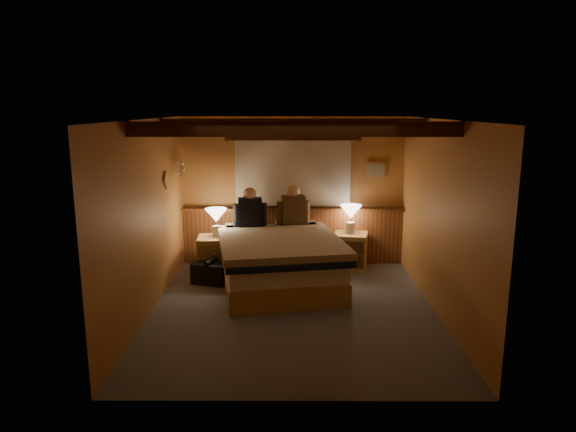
{
  "coord_description": "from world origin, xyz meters",
  "views": [
    {
      "loc": [
        -0.04,
        -6.19,
        2.54
      ],
      "look_at": [
        -0.07,
        0.4,
        1.14
      ],
      "focal_mm": 32.0,
      "sensor_mm": 36.0,
      "label": 1
    }
  ],
  "objects_px": {
    "lamp_left": "(216,217)",
    "person_right": "(293,208)",
    "nightstand_right": "(350,251)",
    "nightstand_left": "(216,256)",
    "person_left": "(250,210)",
    "bed": "(279,260)",
    "lamp_right": "(351,213)",
    "duffel_bag": "(211,273)"
  },
  "relations": [
    {
      "from": "person_right",
      "to": "bed",
      "type": "bearing_deg",
      "value": -113.75
    },
    {
      "from": "duffel_bag",
      "to": "nightstand_left",
      "type": "bearing_deg",
      "value": 102.22
    },
    {
      "from": "lamp_right",
      "to": "bed",
      "type": "bearing_deg",
      "value": -141.84
    },
    {
      "from": "lamp_left",
      "to": "person_right",
      "type": "xyz_separation_m",
      "value": [
        1.18,
        0.31,
        0.08
      ]
    },
    {
      "from": "lamp_right",
      "to": "duffel_bag",
      "type": "relative_size",
      "value": 0.77
    },
    {
      "from": "lamp_right",
      "to": "duffel_bag",
      "type": "xyz_separation_m",
      "value": [
        -2.13,
        -0.79,
        -0.73
      ]
    },
    {
      "from": "nightstand_left",
      "to": "duffel_bag",
      "type": "distance_m",
      "value": 0.43
    },
    {
      "from": "nightstand_left",
      "to": "person_left",
      "type": "bearing_deg",
      "value": 14.43
    },
    {
      "from": "nightstand_right",
      "to": "duffel_bag",
      "type": "bearing_deg",
      "value": -149.59
    },
    {
      "from": "nightstand_right",
      "to": "person_right",
      "type": "height_order",
      "value": "person_right"
    },
    {
      "from": "nightstand_right",
      "to": "duffel_bag",
      "type": "height_order",
      "value": "nightstand_right"
    },
    {
      "from": "nightstand_left",
      "to": "person_left",
      "type": "relative_size",
      "value": 0.94
    },
    {
      "from": "nightstand_left",
      "to": "nightstand_right",
      "type": "bearing_deg",
      "value": 5.35
    },
    {
      "from": "bed",
      "to": "lamp_right",
      "type": "distance_m",
      "value": 1.52
    },
    {
      "from": "nightstand_left",
      "to": "lamp_left",
      "type": "xyz_separation_m",
      "value": [
        0.01,
        0.04,
        0.6
      ]
    },
    {
      "from": "bed",
      "to": "lamp_right",
      "type": "xyz_separation_m",
      "value": [
        1.12,
        0.88,
        0.51
      ]
    },
    {
      "from": "person_right",
      "to": "duffel_bag",
      "type": "relative_size",
      "value": 1.11
    },
    {
      "from": "person_left",
      "to": "person_right",
      "type": "bearing_deg",
      "value": 6.47
    },
    {
      "from": "bed",
      "to": "nightstand_left",
      "type": "bearing_deg",
      "value": 143.18
    },
    {
      "from": "bed",
      "to": "person_right",
      "type": "height_order",
      "value": "person_right"
    },
    {
      "from": "nightstand_right",
      "to": "lamp_left",
      "type": "xyz_separation_m",
      "value": [
        -2.09,
        -0.29,
        0.62
      ]
    },
    {
      "from": "lamp_left",
      "to": "lamp_right",
      "type": "distance_m",
      "value": 2.12
    },
    {
      "from": "duffel_bag",
      "to": "person_right",
      "type": "bearing_deg",
      "value": 47.77
    },
    {
      "from": "nightstand_right",
      "to": "person_right",
      "type": "bearing_deg",
      "value": -169.75
    },
    {
      "from": "bed",
      "to": "person_right",
      "type": "distance_m",
      "value": 1.06
    },
    {
      "from": "bed",
      "to": "lamp_right",
      "type": "height_order",
      "value": "lamp_right"
    },
    {
      "from": "person_right",
      "to": "lamp_right",
      "type": "bearing_deg",
      "value": -7.51
    },
    {
      "from": "nightstand_right",
      "to": "person_left",
      "type": "xyz_separation_m",
      "value": [
        -1.58,
        -0.16,
        0.69
      ]
    },
    {
      "from": "nightstand_left",
      "to": "duffel_bag",
      "type": "height_order",
      "value": "nightstand_left"
    },
    {
      "from": "nightstand_left",
      "to": "person_left",
      "type": "xyz_separation_m",
      "value": [
        0.52,
        0.17,
        0.68
      ]
    },
    {
      "from": "nightstand_left",
      "to": "duffel_bag",
      "type": "xyz_separation_m",
      "value": [
        -0.03,
        -0.4,
        -0.14
      ]
    },
    {
      "from": "bed",
      "to": "nightstand_right",
      "type": "relative_size",
      "value": 3.97
    },
    {
      "from": "duffel_bag",
      "to": "lamp_right",
      "type": "bearing_deg",
      "value": 36.39
    },
    {
      "from": "nightstand_right",
      "to": "lamp_right",
      "type": "height_order",
      "value": "lamp_right"
    },
    {
      "from": "person_left",
      "to": "duffel_bag",
      "type": "distance_m",
      "value": 1.14
    },
    {
      "from": "bed",
      "to": "lamp_right",
      "type": "bearing_deg",
      "value": 28.16
    },
    {
      "from": "nightstand_left",
      "to": "lamp_right",
      "type": "height_order",
      "value": "lamp_right"
    },
    {
      "from": "lamp_right",
      "to": "person_right",
      "type": "height_order",
      "value": "person_right"
    },
    {
      "from": "nightstand_left",
      "to": "person_left",
      "type": "distance_m",
      "value": 0.87
    },
    {
      "from": "bed",
      "to": "nightstand_left",
      "type": "relative_size",
      "value": 4.01
    },
    {
      "from": "lamp_left",
      "to": "person_left",
      "type": "xyz_separation_m",
      "value": [
        0.51,
        0.13,
        0.08
      ]
    },
    {
      "from": "lamp_left",
      "to": "duffel_bag",
      "type": "bearing_deg",
      "value": -95.21
    }
  ]
}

